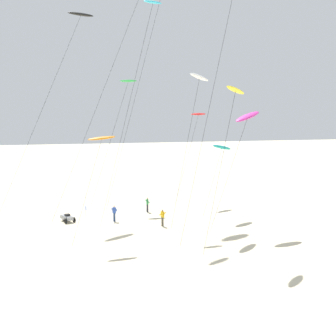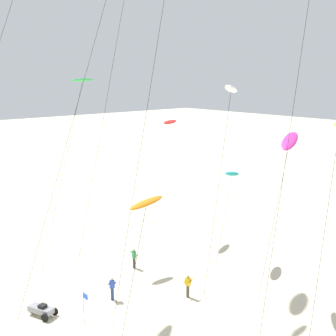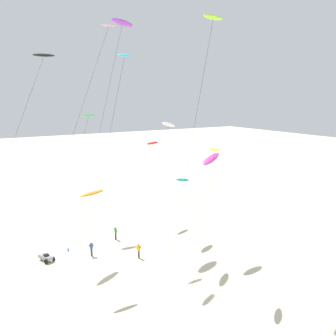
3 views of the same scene
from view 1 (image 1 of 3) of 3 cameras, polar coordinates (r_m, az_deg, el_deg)
The scene contains 15 objects.
ground_plane at distance 41.23m, azimuth -10.55°, elevation -8.00°, with size 260.00×260.00×0.00m, color beige.
kite_black at distance 49.68m, azimuth -11.86°, elevation 19.65°, with size 3.33×11.04×22.10m.
kite_teal at distance 44.73m, azimuth 7.34°, elevation 2.79°, with size 1.72×3.68×7.82m.
kite_orange at distance 35.30m, azimuth -9.06°, elevation 3.91°, with size 1.04×3.90×9.08m.
kite_red at distance 52.25m, azimuth 4.14°, elevation 7.25°, with size 1.69×4.46×11.16m.
kite_white at distance 40.74m, azimuth 4.28°, elevation 12.13°, with size 2.22×4.41×14.79m.
kite_green at distance 51.07m, azimuth -5.52°, elevation 11.45°, with size 1.45×5.96×15.06m.
kite_cyan at distance 42.44m, azimuth -2.20°, elevation 21.19°, with size 2.15×6.81×21.66m.
kite_yellow at distance 33.17m, azimuth 9.13°, elevation 10.17°, with size 1.80×3.93×13.01m.
kite_magenta at distance 40.21m, azimuth 10.77°, elevation 6.87°, with size 2.15×5.71×11.29m.
kite_flyer_nearest at distance 40.92m, azimuth -0.75°, elevation -6.71°, with size 0.67×0.65×1.67m.
kite_flyer_middle at distance 46.89m, azimuth -2.82°, elevation -4.95°, with size 0.59×0.56×1.67m.
kite_flyer_furthest at distance 43.04m, azimuth -7.33°, elevation -6.08°, with size 0.66×0.68×1.67m.
beach_buggy at distance 43.90m, azimuth -13.59°, elevation -6.58°, with size 2.12×1.48×0.82m.
marker_flag at distance 41.22m, azimuth -11.12°, elevation -5.89°, with size 0.57×0.05×2.10m.
Camera 1 is at (39.67, -3.93, 10.53)m, focal length 44.74 mm.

